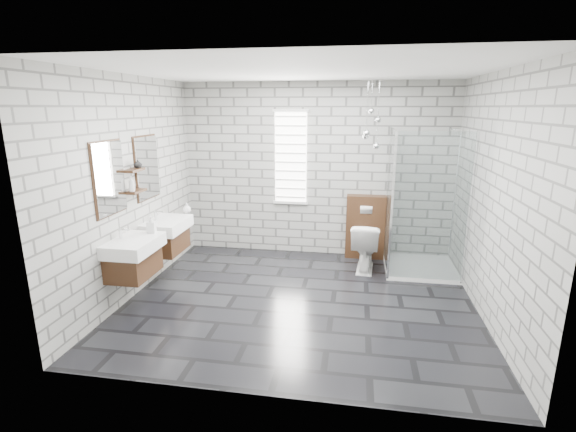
% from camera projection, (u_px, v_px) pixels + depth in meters
% --- Properties ---
extents(floor, '(4.20, 3.60, 0.02)m').
position_uv_depth(floor, '(300.00, 301.00, 5.17)').
color(floor, black).
rests_on(floor, ground).
extents(ceiling, '(4.20, 3.60, 0.02)m').
position_uv_depth(ceiling, '(301.00, 69.00, 4.48)').
color(ceiling, white).
rests_on(ceiling, wall_back).
extents(wall_back, '(4.20, 0.02, 2.70)m').
position_uv_depth(wall_back, '(316.00, 171.00, 6.55)').
color(wall_back, '#9F9E99').
rests_on(wall_back, floor).
extents(wall_front, '(4.20, 0.02, 2.70)m').
position_uv_depth(wall_front, '(268.00, 242.00, 3.09)').
color(wall_front, '#9F9E99').
rests_on(wall_front, floor).
extents(wall_left, '(0.02, 3.60, 2.70)m').
position_uv_depth(wall_left, '(132.00, 188.00, 5.16)').
color(wall_left, '#9F9E99').
rests_on(wall_left, floor).
extents(wall_right, '(0.02, 3.60, 2.70)m').
position_uv_depth(wall_right, '(494.00, 200.00, 4.49)').
color(wall_right, '#9F9E99').
rests_on(wall_right, floor).
extents(vanity_left, '(0.47, 0.70, 1.57)m').
position_uv_depth(vanity_left, '(131.00, 247.00, 4.81)').
color(vanity_left, '#3C2312').
rests_on(vanity_left, wall_left).
extents(vanity_right, '(0.47, 0.70, 1.57)m').
position_uv_depth(vanity_right, '(164.00, 226.00, 5.63)').
color(vanity_right, '#3C2312').
rests_on(vanity_right, wall_left).
extents(shelf_lower, '(0.14, 0.30, 0.03)m').
position_uv_depth(shelf_lower, '(136.00, 191.00, 5.10)').
color(shelf_lower, '#3C2312').
rests_on(shelf_lower, wall_left).
extents(shelf_upper, '(0.14, 0.30, 0.03)m').
position_uv_depth(shelf_upper, '(134.00, 170.00, 5.04)').
color(shelf_upper, '#3C2312').
rests_on(shelf_upper, wall_left).
extents(window, '(0.56, 0.05, 1.48)m').
position_uv_depth(window, '(291.00, 158.00, 6.54)').
color(window, white).
rests_on(window, wall_back).
extents(cistern_panel, '(0.60, 0.20, 1.00)m').
position_uv_depth(cistern_panel, '(365.00, 227.00, 6.53)').
color(cistern_panel, '#3C2312').
rests_on(cistern_panel, floor).
extents(flush_plate, '(0.18, 0.01, 0.12)m').
position_uv_depth(flush_plate, '(366.00, 210.00, 6.36)').
color(flush_plate, silver).
rests_on(flush_plate, cistern_panel).
extents(shower_enclosure, '(1.00, 1.00, 2.03)m').
position_uv_depth(shower_enclosure, '(416.00, 239.00, 5.93)').
color(shower_enclosure, white).
rests_on(shower_enclosure, floor).
extents(pendant_cluster, '(0.25, 0.25, 0.96)m').
position_uv_depth(pendant_cluster, '(371.00, 129.00, 5.83)').
color(pendant_cluster, silver).
rests_on(pendant_cluster, ceiling).
extents(toilet, '(0.44, 0.72, 0.71)m').
position_uv_depth(toilet, '(365.00, 246.00, 6.08)').
color(toilet, white).
rests_on(toilet, floor).
extents(soap_bottle_a, '(0.11, 0.11, 0.21)m').
position_uv_depth(soap_bottle_a, '(151.00, 224.00, 5.00)').
color(soap_bottle_a, '#B2B2B2').
rests_on(soap_bottle_a, vanity_left).
extents(soap_bottle_b, '(0.15, 0.15, 0.15)m').
position_uv_depth(soap_bottle_b, '(187.00, 208.00, 5.95)').
color(soap_bottle_b, '#B2B2B2').
rests_on(soap_bottle_b, vanity_right).
extents(soap_bottle_c, '(0.08, 0.08, 0.18)m').
position_uv_depth(soap_bottle_c, '(131.00, 184.00, 4.98)').
color(soap_bottle_c, '#B2B2B2').
rests_on(soap_bottle_c, shelf_lower).
extents(vase, '(0.10, 0.10, 0.10)m').
position_uv_depth(vase, '(138.00, 164.00, 5.10)').
color(vase, '#B2B2B2').
rests_on(vase, shelf_upper).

